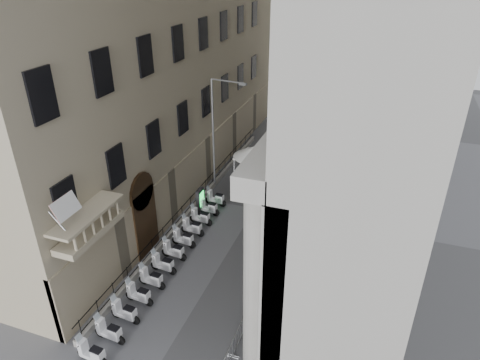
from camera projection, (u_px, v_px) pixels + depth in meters
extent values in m
cylinder|color=white|center=(234.00, 170.00, 35.83)|extent=(0.06, 0.06, 1.98)
cylinder|color=white|center=(263.00, 174.00, 35.09)|extent=(0.06, 0.06, 1.98)
cylinder|color=white|center=(244.00, 158.00, 37.93)|extent=(0.06, 0.06, 1.98)
cylinder|color=white|center=(271.00, 162.00, 37.19)|extent=(0.06, 0.06, 1.98)
cube|color=white|center=(253.00, 155.00, 36.02)|extent=(2.70, 2.70, 0.11)
cone|color=white|center=(253.00, 150.00, 35.81)|extent=(3.60, 3.60, 0.90)
cylinder|color=gray|center=(213.00, 136.00, 33.31)|extent=(0.16, 0.16, 8.93)
cylinder|color=gray|center=(228.00, 81.00, 30.68)|extent=(2.67, 0.46, 0.12)
cube|color=gray|center=(243.00, 84.00, 30.22)|extent=(0.58, 0.31, 0.17)
cube|color=black|center=(200.00, 201.00, 31.40)|extent=(0.28, 0.91, 1.93)
cube|color=#19E54C|center=(202.00, 199.00, 31.25)|extent=(0.04, 0.70, 1.07)
imported|color=black|center=(310.00, 153.00, 38.97)|extent=(0.74, 0.51, 1.97)
imported|color=black|center=(309.00, 131.00, 43.92)|extent=(0.97, 0.80, 1.82)
imported|color=black|center=(296.00, 134.00, 43.21)|extent=(1.02, 0.84, 1.80)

